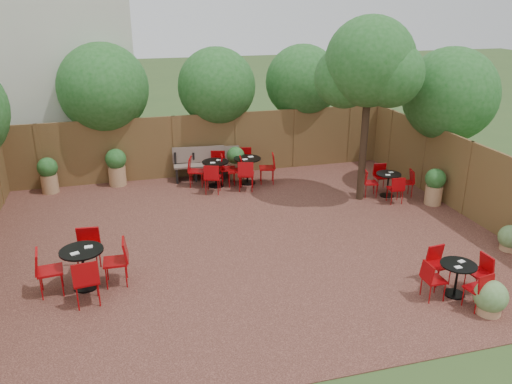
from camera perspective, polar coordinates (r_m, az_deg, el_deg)
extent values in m
plane|color=#354F23|center=(12.30, -1.29, -5.35)|extent=(80.00, 80.00, 0.00)
cube|color=#3A1E17|center=(12.29, -1.29, -5.30)|extent=(12.00, 10.00, 0.02)
cube|color=brown|center=(16.54, -5.54, 5.23)|extent=(12.00, 0.08, 2.00)
cube|color=brown|center=(14.46, 22.42, 1.39)|extent=(0.08, 10.00, 2.00)
cube|color=beige|center=(18.86, -21.67, 15.12)|extent=(5.00, 4.00, 8.00)
sphere|color=#1D541B|center=(16.62, -16.63, 11.00)|extent=(2.75, 2.75, 2.75)
sphere|color=#1D541B|center=(16.83, -4.41, 11.63)|extent=(2.50, 2.50, 2.50)
sphere|color=#1D541B|center=(17.82, 5.18, 12.13)|extent=(2.50, 2.50, 2.50)
sphere|color=#1D541B|center=(15.93, 20.78, 10.08)|extent=(2.71, 2.71, 2.71)
cylinder|color=black|center=(14.39, 12.00, 6.79)|extent=(0.21, 0.21, 4.04)
sphere|color=#1D541B|center=(14.07, 12.57, 13.98)|extent=(2.37, 2.37, 2.37)
sphere|color=#1D541B|center=(14.27, 9.86, 12.45)|extent=(1.66, 1.66, 1.66)
sphere|color=#1D541B|center=(13.95, 14.74, 12.57)|extent=(1.73, 1.73, 1.73)
cube|color=brown|center=(16.21, -6.25, 2.99)|extent=(1.67, 0.63, 0.05)
cube|color=brown|center=(16.33, -6.41, 4.20)|extent=(1.64, 0.27, 0.49)
cube|color=black|center=(16.20, -8.80, 1.92)|extent=(0.11, 0.50, 0.44)
cube|color=black|center=(16.41, -3.65, 2.38)|extent=(0.11, 0.50, 0.44)
cube|color=brown|center=(16.31, -4.37, 3.08)|extent=(1.57, 0.51, 0.05)
cube|color=brown|center=(16.42, -4.54, 4.22)|extent=(1.56, 0.16, 0.47)
cube|color=black|center=(16.27, -6.79, 2.06)|extent=(0.08, 0.47, 0.41)
cube|color=black|center=(16.52, -1.95, 2.49)|extent=(0.08, 0.47, 0.41)
cylinder|color=black|center=(10.85, 21.17, -10.54)|extent=(0.40, 0.40, 0.03)
cylinder|color=black|center=(10.70, 21.39, -9.07)|extent=(0.04, 0.04, 0.63)
cylinder|color=black|center=(10.55, 21.62, -7.54)|extent=(0.68, 0.68, 0.03)
cube|color=white|center=(10.65, 21.88, -7.18)|extent=(0.13, 0.10, 0.01)
cube|color=white|center=(10.41, 21.58, -7.79)|extent=(0.13, 0.10, 0.01)
cylinder|color=black|center=(15.72, -4.46, 0.72)|extent=(0.47, 0.47, 0.03)
cylinder|color=black|center=(15.59, -4.50, 2.02)|extent=(0.05, 0.05, 0.74)
cylinder|color=black|center=(15.47, -4.54, 3.35)|extent=(0.80, 0.80, 0.03)
cube|color=white|center=(15.57, -4.14, 3.57)|extent=(0.17, 0.14, 0.02)
cube|color=white|center=(15.33, -4.84, 3.27)|extent=(0.17, 0.14, 0.02)
cylinder|color=black|center=(10.92, -18.37, -9.93)|extent=(0.49, 0.49, 0.03)
cylinder|color=black|center=(10.73, -18.61, -8.12)|extent=(0.06, 0.06, 0.78)
cylinder|color=black|center=(10.55, -18.86, -6.21)|extent=(0.84, 0.84, 0.03)
cube|color=white|center=(10.60, -18.14, -5.82)|extent=(0.16, 0.12, 0.02)
cube|color=white|center=(10.43, -19.52, -6.46)|extent=(0.16, 0.12, 0.02)
cylinder|color=black|center=(15.92, -0.95, 1.05)|extent=(0.48, 0.48, 0.03)
cylinder|color=black|center=(15.79, -0.96, 2.37)|extent=(0.05, 0.05, 0.76)
cylinder|color=black|center=(15.67, -0.97, 3.74)|extent=(0.83, 0.83, 0.03)
cube|color=white|center=(15.77, -0.59, 3.95)|extent=(0.17, 0.14, 0.02)
cube|color=white|center=(15.52, -1.24, 3.65)|extent=(0.17, 0.14, 0.02)
cylinder|color=black|center=(15.36, 14.34, -0.38)|extent=(0.41, 0.41, 0.03)
cylinder|color=black|center=(15.25, 14.45, 0.76)|extent=(0.05, 0.05, 0.65)
cylinder|color=black|center=(15.14, 14.56, 1.94)|extent=(0.70, 0.70, 0.03)
cube|color=white|center=(15.25, 14.80, 2.14)|extent=(0.14, 0.11, 0.01)
cube|color=white|center=(15.00, 14.46, 1.86)|extent=(0.14, 0.11, 0.01)
cylinder|color=#A87B54|center=(16.24, -15.16, 1.77)|extent=(0.52, 0.52, 0.60)
sphere|color=#1D541B|center=(16.08, -15.34, 3.56)|extent=(0.62, 0.62, 0.62)
cylinder|color=#A87B54|center=(16.30, -2.26, 2.46)|extent=(0.47, 0.47, 0.54)
sphere|color=#1D541B|center=(16.15, -2.29, 4.07)|extent=(0.56, 0.56, 0.56)
cylinder|color=#A87B54|center=(16.26, -21.96, 0.90)|extent=(0.48, 0.48, 0.55)
sphere|color=#1D541B|center=(16.11, -22.20, 2.55)|extent=(0.58, 0.58, 0.58)
cylinder|color=#A87B54|center=(15.06, 19.13, -0.30)|extent=(0.47, 0.47, 0.54)
sphere|color=#1D541B|center=(14.91, 19.35, 1.41)|extent=(0.56, 0.56, 0.56)
cylinder|color=#A87B54|center=(10.48, 24.44, -11.68)|extent=(0.44, 0.44, 0.20)
sphere|color=#557A3F|center=(10.35, 24.65, -10.50)|extent=(0.61, 0.61, 0.61)
cylinder|color=#A87B54|center=(13.10, 26.31, -5.41)|extent=(0.40, 0.40, 0.18)
sphere|color=#557A3F|center=(13.01, 26.47, -4.51)|extent=(0.55, 0.55, 0.55)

